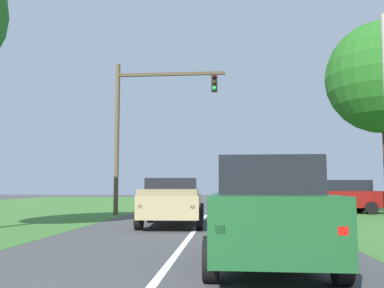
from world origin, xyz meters
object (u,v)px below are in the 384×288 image
red_suv_near (267,209)px  oak_tree_right (383,77)px  crossing_suv_far (341,196)px  traffic_light (143,117)px  keep_moving_sign (310,183)px  pickup_truck_lead (172,201)px

red_suv_near → oak_tree_right: oak_tree_right is taller
crossing_suv_far → red_suv_near: bearing=-108.9°
traffic_light → keep_moving_sign: (8.08, -3.00, -3.53)m
oak_tree_right → red_suv_near: bearing=-117.5°
keep_moving_sign → oak_tree_right: size_ratio=0.25×
traffic_light → crossing_suv_far: (10.78, 2.51, -4.23)m
pickup_truck_lead → traffic_light: size_ratio=0.63×
red_suv_near → oak_tree_right: size_ratio=0.48×
traffic_light → crossing_suv_far: traffic_light is taller
oak_tree_right → crossing_suv_far: bearing=135.6°
keep_moving_sign → crossing_suv_far: size_ratio=0.58×
pickup_truck_lead → crossing_suv_far: crossing_suv_far is taller
oak_tree_right → crossing_suv_far: size_ratio=2.28×
pickup_truck_lead → keep_moving_sign: (5.70, 2.95, 0.72)m
red_suv_near → keep_moving_sign: 11.05m
pickup_truck_lead → crossing_suv_far: (8.40, 8.45, 0.03)m
red_suv_near → crossing_suv_far: size_ratio=1.10×
red_suv_near → crossing_suv_far: 17.09m
oak_tree_right → traffic_light: bearing=-177.1°
pickup_truck_lead → oak_tree_right: bearing=32.5°
red_suv_near → keep_moving_sign: (2.84, 10.66, 0.60)m
pickup_truck_lead → oak_tree_right: oak_tree_right is taller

